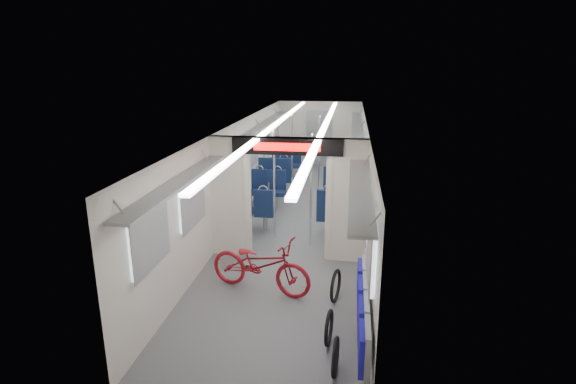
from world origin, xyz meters
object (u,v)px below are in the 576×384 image
(seat_bay_near_left, at_px, (261,196))
(stanchion_far_right, at_px, (319,160))
(seat_bay_far_left, at_px, (282,166))
(stanchion_near_right, at_px, (311,192))
(bike_hoop_a, at_px, (335,359))
(bike_hoop_c, at_px, (336,287))
(seat_bay_far_right, at_px, (344,167))
(bicycle, at_px, (260,264))
(stanchion_near_left, at_px, (274,186))
(bike_hoop_b, at_px, (329,330))
(stanchion_far_left, at_px, (292,158))
(flip_bench, at_px, (363,309))
(seat_bay_near_right, at_px, (341,197))

(seat_bay_near_left, bearing_deg, stanchion_far_right, 48.97)
(seat_bay_far_left, bearing_deg, stanchion_near_right, -74.38)
(bike_hoop_a, xyz_separation_m, stanchion_near_right, (-0.66, 3.87, 0.93))
(bike_hoop_c, distance_m, seat_bay_far_right, 7.08)
(seat_bay_far_left, bearing_deg, bicycle, -84.10)
(bike_hoop_a, bearing_deg, stanchion_near_left, 108.89)
(bike_hoop_b, height_order, bike_hoop_c, bike_hoop_c)
(seat_bay_near_left, distance_m, stanchion_far_left, 1.82)
(seat_bay_far_right, distance_m, stanchion_near_right, 5.00)
(stanchion_near_left, bearing_deg, flip_bench, -64.36)
(seat_bay_near_right, height_order, seat_bay_far_left, seat_bay_far_left)
(bike_hoop_a, height_order, seat_bay_near_right, seat_bay_near_right)
(stanchion_near_right, bearing_deg, bike_hoop_c, -74.49)
(stanchion_far_left, bearing_deg, seat_bay_far_right, 51.72)
(flip_bench, height_order, seat_bay_near_right, seat_bay_near_right)
(bike_hoop_c, height_order, stanchion_far_right, stanchion_far_right)
(stanchion_near_right, bearing_deg, seat_bay_far_left, 105.62)
(bike_hoop_c, distance_m, seat_bay_near_right, 3.80)
(bike_hoop_b, relative_size, stanchion_near_right, 0.21)
(stanchion_far_right, bearing_deg, bike_hoop_a, -84.00)
(bicycle, distance_m, bike_hoop_c, 1.25)
(flip_bench, bearing_deg, seat_bay_near_right, 94.83)
(bicycle, relative_size, seat_bay_near_left, 0.88)
(bicycle, height_order, stanchion_near_left, stanchion_near_left)
(flip_bench, relative_size, bike_hoop_c, 4.04)
(seat_bay_near_left, height_order, seat_bay_far_left, seat_bay_far_left)
(flip_bench, distance_m, stanchion_near_left, 4.11)
(seat_bay_near_left, relative_size, stanchion_near_right, 0.86)
(bike_hoop_c, xyz_separation_m, stanchion_near_right, (-0.59, 2.14, 0.91))
(stanchion_far_right, bearing_deg, stanchion_near_right, -88.76)
(flip_bench, bearing_deg, bike_hoop_c, 107.98)
(seat_bay_near_right, distance_m, stanchion_near_left, 1.95)
(stanchion_near_left, bearing_deg, stanchion_far_left, 90.21)
(bike_hoop_c, distance_m, seat_bay_near_left, 4.19)
(seat_bay_near_left, xyz_separation_m, seat_bay_near_right, (1.87, 0.06, 0.04))
(stanchion_far_right, bearing_deg, bicycle, -96.43)
(bicycle, bearing_deg, bike_hoop_c, -82.81)
(bike_hoop_a, relative_size, stanchion_near_left, 0.21)
(bike_hoop_a, distance_m, seat_bay_near_left, 5.80)
(bike_hoop_c, xyz_separation_m, seat_bay_near_right, (-0.04, 3.78, 0.33))
(bike_hoop_b, bearing_deg, bike_hoop_a, -79.76)
(bicycle, bearing_deg, stanchion_near_right, -1.91)
(seat_bay_far_right, xyz_separation_m, stanchion_near_right, (-0.56, -4.93, 0.61))
(seat_bay_far_left, bearing_deg, stanchion_near_left, -83.08)
(seat_bay_near_right, bearing_deg, stanchion_near_right, -108.76)
(bike_hoop_c, bearing_deg, bicycle, 171.38)
(bicycle, height_order, seat_bay_near_left, seat_bay_near_left)
(bike_hoop_b, bearing_deg, stanchion_far_right, 95.60)
(bike_hoop_c, bearing_deg, seat_bay_far_left, 105.58)
(bike_hoop_c, bearing_deg, stanchion_far_right, 97.29)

